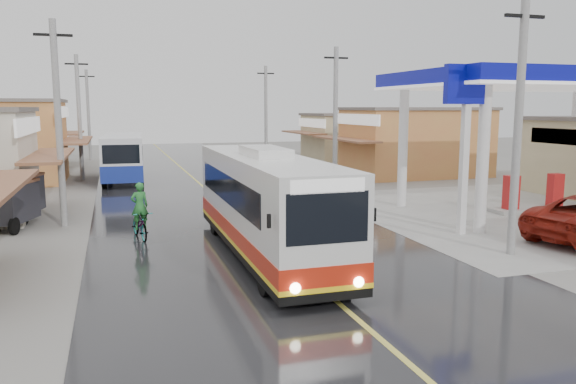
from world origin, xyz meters
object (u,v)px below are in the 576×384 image
at_px(second_bus, 123,156).
at_px(cyclist, 140,220).
at_px(tricycle_near, 8,202).
at_px(coach_bus, 265,204).
at_px(tricycle_far, 16,195).

height_order(second_bus, cyclist, second_bus).
distance_m(second_bus, cyclist, 17.00).
xyz_separation_m(cyclist, tricycle_near, (-4.76, 3.18, 0.39)).
relative_size(coach_bus, tricycle_far, 3.93).
bearing_deg(second_bus, coach_bus, -76.59).
bearing_deg(cyclist, tricycle_far, 122.82).
relative_size(coach_bus, tricycle_near, 3.92).
height_order(second_bus, tricycle_far, second_bus).
distance_m(second_bus, tricycle_near, 14.54).
xyz_separation_m(coach_bus, cyclist, (-3.70, 3.46, -0.98)).
distance_m(cyclist, tricycle_near, 5.74).
xyz_separation_m(cyclist, tricycle_far, (-4.75, 5.04, 0.41)).
bearing_deg(tricycle_far, cyclist, -31.32).
distance_m(coach_bus, tricycle_far, 12.00).
bearing_deg(coach_bus, tricycle_near, 141.99).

